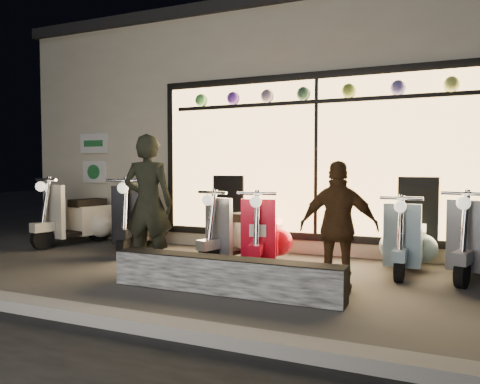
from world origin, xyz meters
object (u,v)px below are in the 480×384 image
object	(u,v)px
scooter_red	(264,236)
scooter_silver	(244,233)
man	(148,203)
woman	(339,227)
graffiti_barrier	(224,275)

from	to	relation	value
scooter_red	scooter_silver	bearing A→B (deg)	152.92
scooter_red	man	bearing A→B (deg)	-152.33
scooter_silver	man	bearing A→B (deg)	-110.58
scooter_red	man	xyz separation A→B (m)	(-1.24, -1.05, 0.50)
woman	man	bearing A→B (deg)	-11.36
man	scooter_red	bearing A→B (deg)	-153.33
graffiti_barrier	scooter_red	world-z (taller)	scooter_red
scooter_silver	woman	xyz separation A→B (m)	(1.65, -1.20, 0.32)
graffiti_barrier	man	size ratio (longest dim) A/B	1.47
graffiti_barrier	woman	bearing A→B (deg)	24.48
graffiti_barrier	woman	size ratio (longest dim) A/B	1.83
scooter_red	woman	bearing A→B (deg)	-53.17
graffiti_barrier	scooter_silver	distance (m)	1.81
scooter_red	man	size ratio (longest dim) A/B	0.79
graffiti_barrier	scooter_silver	world-z (taller)	scooter_silver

